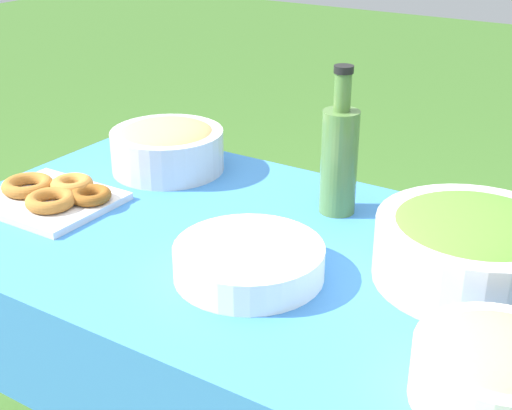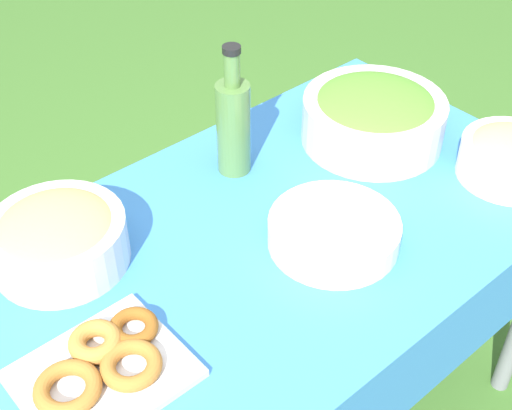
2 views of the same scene
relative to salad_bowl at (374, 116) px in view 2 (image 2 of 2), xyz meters
The scene contains 7 objects.
picnic_table 0.45m from the salad_bowl, 12.50° to the left, with size 1.37×0.80×0.78m.
salad_bowl is the anchor object (origin of this frame).
pasta_bowl 0.34m from the salad_bowl, 112.94° to the left, with size 0.24×0.24×0.11m.
donut_platter 0.90m from the salad_bowl, 10.97° to the left, with size 0.28×0.24×0.05m.
plate_stack 0.40m from the salad_bowl, 30.33° to the left, with size 0.28×0.28×0.06m.
olive_oil_bottle 0.37m from the salad_bowl, 21.82° to the right, with size 0.08×0.08×0.32m.
bread_bowl 0.81m from the salad_bowl, ahead, with size 0.28×0.28×0.12m.
Camera 2 is at (0.79, 0.83, 1.81)m, focal length 50.00 mm.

